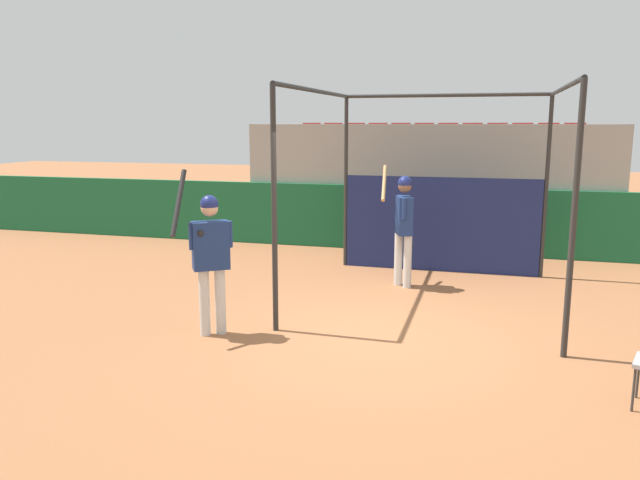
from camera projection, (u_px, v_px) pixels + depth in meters
name	position (u px, v px, depth m)	size (l,w,h in m)	color
ground_plane	(373.00, 336.00, 7.75)	(60.00, 60.00, 0.00)	#935B38
outfield_wall	(423.00, 220.00, 12.75)	(24.00, 0.12, 1.34)	#196038
bleacher_section	(430.00, 183.00, 13.82)	(7.60, 2.40, 2.62)	#9E9E99
batting_cage	(438.00, 200.00, 10.34)	(3.53, 3.95, 3.11)	#282828
player_batter	(403.00, 220.00, 9.95)	(0.60, 0.77, 1.93)	silver
player_waiting	(210.00, 251.00, 7.63)	(0.64, 0.69, 2.06)	silver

